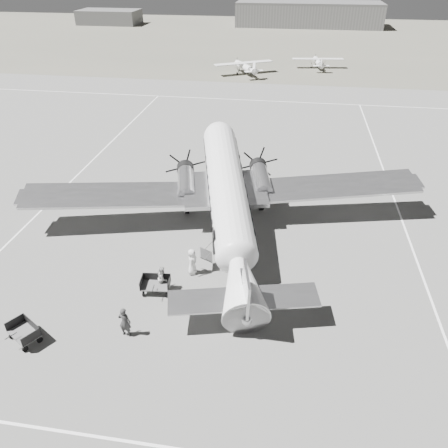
{
  "coord_description": "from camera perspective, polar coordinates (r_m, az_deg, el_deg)",
  "views": [
    {
      "loc": [
        2.3,
        -24.63,
        18.58
      ],
      "look_at": [
        -1.77,
        1.4,
        2.2
      ],
      "focal_mm": 35.0,
      "sensor_mm": 36.0,
      "label": 1
    }
  ],
  "objects": [
    {
      "name": "light_plane_left",
      "position": [
        82.95,
        2.72,
        19.7
      ],
      "size": [
        13.94,
        13.16,
        2.28
      ],
      "primitive_type": null,
      "rotation": [
        0.0,
        0.0,
        0.52
      ],
      "color": "white",
      "rests_on": "ground"
    },
    {
      "name": "ground_crew",
      "position": [
        25.71,
        -12.84,
        -12.35
      ],
      "size": [
        0.74,
        0.5,
        1.97
      ],
      "primitive_type": "imported",
      "rotation": [
        0.0,
        0.0,
        3.1
      ],
      "color": "#2F2F2F",
      "rests_on": "ground"
    },
    {
      "name": "light_plane_right",
      "position": [
        89.33,
        12.17,
        19.87
      ],
      "size": [
        10.57,
        9.02,
        1.99
      ],
      "primitive_type": null,
      "rotation": [
        0.0,
        0.0,
        0.14
      ],
      "color": "white",
      "rests_on": "ground"
    },
    {
      "name": "taxi_line_left",
      "position": [
        44.23,
        -19.51,
        5.12
      ],
      "size": [
        0.15,
        60.0,
        0.01
      ],
      "primitive_type": "cube",
      "color": "white",
      "rests_on": "ground"
    },
    {
      "name": "baggage_cart_near",
      "position": [
        28.48,
        -8.92,
        -7.9
      ],
      "size": [
        2.05,
        1.55,
        1.09
      ],
      "primitive_type": null,
      "rotation": [
        0.0,
        0.0,
        0.1
      ],
      "color": "#525252",
      "rests_on": "ground"
    },
    {
      "name": "baggage_cart_far",
      "position": [
        27.48,
        -24.65,
        -12.81
      ],
      "size": [
        2.37,
        2.19,
        1.1
      ],
      "primitive_type": null,
      "rotation": [
        0.0,
        0.0,
        -0.55
      ],
      "color": "#525252",
      "rests_on": "ground"
    },
    {
      "name": "dc3_airliner",
      "position": [
        32.31,
        0.55,
        3.11
      ],
      "size": [
        36.21,
        29.08,
        6.06
      ],
      "primitive_type": null,
      "rotation": [
        0.0,
        0.0,
        0.24
      ],
      "color": "silver",
      "rests_on": "ground"
    },
    {
      "name": "grass_infield",
      "position": [
        121.08,
        8.34,
        22.75
      ],
      "size": [
        260.0,
        90.0,
        0.01
      ],
      "primitive_type": "cube",
      "color": "#605D51",
      "rests_on": "ground"
    },
    {
      "name": "ground",
      "position": [
        30.94,
        2.85,
        -5.09
      ],
      "size": [
        260.0,
        260.0,
        0.0
      ],
      "primitive_type": "plane",
      "color": "slate",
      "rests_on": "ground"
    },
    {
      "name": "taxi_line_horizon",
      "position": [
        67.28,
        6.83,
        15.63
      ],
      "size": [
        90.0,
        0.15,
        0.01
      ],
      "primitive_type": "cube",
      "color": "white",
      "rests_on": "ground"
    },
    {
      "name": "hangar_main",
      "position": [
        145.46,
        10.96,
        25.34
      ],
      "size": [
        42.0,
        14.0,
        6.6
      ],
      "color": "slate",
      "rests_on": "ground"
    },
    {
      "name": "shed_secondary",
      "position": [
        151.83,
        -14.73,
        24.69
      ],
      "size": [
        18.0,
        10.0,
        4.0
      ],
      "primitive_type": "cube",
      "color": "#525252",
      "rests_on": "ground"
    },
    {
      "name": "passenger",
      "position": [
        29.49,
        -4.17,
        -4.93
      ],
      "size": [
        0.63,
        0.95,
        1.92
      ],
      "primitive_type": "imported",
      "rotation": [
        0.0,
        0.0,
        1.55
      ],
      "color": "silver",
      "rests_on": "ground"
    },
    {
      "name": "ramp_agent",
      "position": [
        28.45,
        -7.98,
        -6.98
      ],
      "size": [
        0.73,
        0.91,
        1.76
      ],
      "primitive_type": "imported",
      "rotation": [
        0.0,
        0.0,
        1.49
      ],
      "color": "#AFAEAC",
      "rests_on": "ground"
    },
    {
      "name": "taxi_line_right",
      "position": [
        32.34,
        24.63,
        -6.6
      ],
      "size": [
        0.15,
        80.0,
        0.01
      ],
      "primitive_type": "cube",
      "color": "white",
      "rests_on": "ground"
    }
  ]
}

